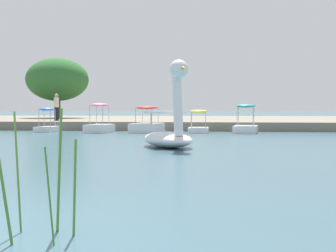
{
  "coord_description": "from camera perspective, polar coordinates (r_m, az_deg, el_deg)",
  "views": [
    {
      "loc": [
        2.83,
        -4.32,
        1.31
      ],
      "look_at": [
        0.92,
        13.25,
        0.65
      ],
      "focal_mm": 48.85,
      "sensor_mm": 36.0,
      "label": 1
    }
  ],
  "objects": [
    {
      "name": "person_on_path",
      "position": [
        31.21,
        -13.74,
        2.41
      ],
      "size": [
        0.31,
        0.3,
        1.8
      ],
      "color": "black",
      "rests_on": "shore_bank_far"
    },
    {
      "name": "shore_bank_far",
      "position": [
        39.39,
        2.07,
        0.62
      ],
      "size": [
        112.27,
        24.89,
        0.53
      ],
      "primitive_type": "cube",
      "color": "slate",
      "rests_on": "ground_plane"
    },
    {
      "name": "pedal_boat_teal",
      "position": [
        25.19,
        9.65,
        0.06
      ],
      "size": [
        1.48,
        2.17,
        1.57
      ],
      "color": "white",
      "rests_on": "ground_plane"
    },
    {
      "name": "pedal_boat_red",
      "position": [
        25.59,
        -2.64,
        0.21
      ],
      "size": [
        1.79,
        2.56,
        1.49
      ],
      "color": "white",
      "rests_on": "ground_plane"
    },
    {
      "name": "swan_boat",
      "position": [
        15.5,
        0.16,
        -0.34
      ],
      "size": [
        2.53,
        3.04,
        2.9
      ],
      "color": "white",
      "rests_on": "ground_plane"
    },
    {
      "name": "tree_broadleaf_behind_dock",
      "position": [
        41.22,
        -13.65,
        5.65
      ],
      "size": [
        7.58,
        7.49,
        5.23
      ],
      "color": "brown",
      "rests_on": "shore_bank_far"
    },
    {
      "name": "pedal_boat_yellow",
      "position": [
        25.1,
        3.83,
        0.02
      ],
      "size": [
        1.13,
        1.85,
        1.27
      ],
      "color": "white",
      "rests_on": "ground_plane"
    },
    {
      "name": "pedal_boat_blue",
      "position": [
        27.05,
        -14.84,
        0.18
      ],
      "size": [
        0.95,
        1.85,
        1.4
      ],
      "color": "white",
      "rests_on": "ground_plane"
    },
    {
      "name": "pedal_boat_pink",
      "position": [
        25.73,
        -8.54,
        0.22
      ],
      "size": [
        1.36,
        2.19,
        1.64
      ],
      "color": "white",
      "rests_on": "ground_plane"
    }
  ]
}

